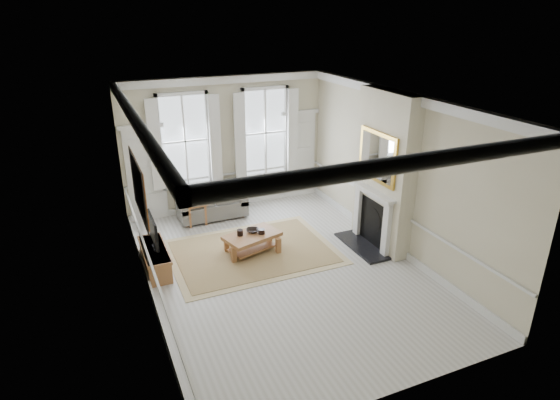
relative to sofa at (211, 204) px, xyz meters
name	(u,v)px	position (x,y,z in m)	size (l,w,h in m)	color
floor	(283,270)	(0.60, -3.11, -0.35)	(7.20, 7.20, 0.00)	#B7B5AD
ceiling	(283,101)	(0.60, -3.11, 3.05)	(7.20, 7.20, 0.00)	white
back_wall	(226,144)	(0.60, 0.49, 1.35)	(5.20, 5.20, 0.00)	beige
left_wall	(141,214)	(-2.00, -3.11, 1.35)	(7.20, 7.20, 0.00)	beige
right_wall	(397,173)	(3.20, -3.11, 1.35)	(7.20, 7.20, 0.00)	beige
window_left	(185,141)	(-0.45, 0.44, 1.55)	(1.26, 0.20, 2.20)	#B2BCC6
window_right	(265,133)	(1.65, 0.44, 1.55)	(1.26, 0.20, 2.20)	#B2BCC6
door_left	(146,175)	(-1.45, 0.45, 0.80)	(0.90, 0.08, 2.30)	silver
door_right	(299,156)	(2.65, 0.45, 0.80)	(0.90, 0.08, 2.30)	silver
painting	(138,188)	(-1.96, -2.81, 1.70)	(0.05, 1.66, 1.06)	#C16E21
chimney_breast	(384,172)	(3.03, -2.91, 1.35)	(0.35, 1.70, 3.38)	beige
hearth	(362,246)	(2.60, -2.91, -0.32)	(0.55, 1.50, 0.05)	black
fireplace	(372,215)	(2.80, -2.91, 0.39)	(0.21, 1.45, 1.33)	silver
mirror	(377,157)	(2.81, -2.91, 1.70)	(0.06, 1.26, 1.06)	gold
sofa	(211,204)	(0.00, 0.00, 0.00)	(1.67, 0.81, 0.82)	#62625F
side_table	(195,206)	(-0.46, -0.26, 0.11)	(0.50, 0.50, 0.57)	brown
rug	(252,252)	(0.29, -2.18, -0.33)	(3.50, 2.60, 0.02)	#A58455
coffee_table	(252,238)	(0.29, -2.18, 0.01)	(1.30, 0.97, 0.43)	brown
ceramic_pot_a	(240,233)	(0.04, -2.13, 0.15)	(0.13, 0.13, 0.13)	black
ceramic_pot_b	(262,231)	(0.49, -2.23, 0.14)	(0.14, 0.14, 0.10)	black
bowl	(253,231)	(0.34, -2.08, 0.12)	(0.27, 0.27, 0.07)	black
tv_stand	(155,259)	(-1.74, -2.09, -0.11)	(0.43, 1.34, 0.48)	brown
tv	(153,230)	(-1.72, -2.09, 0.53)	(0.08, 0.90, 0.68)	black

